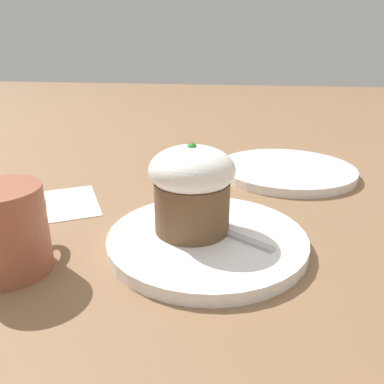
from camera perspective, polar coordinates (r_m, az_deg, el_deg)
The scene contains 7 objects.
ground_plane at distance 0.45m, azimuth 2.27°, elevation -8.04°, with size 4.00×4.00×0.00m, color #846042.
dessert_plate at distance 0.44m, azimuth 2.29°, elevation -7.19°, with size 0.23×0.23×0.01m.
carrot_cake at distance 0.43m, azimuth 0.00°, elevation 0.76°, with size 0.10×0.10×0.11m.
spoon at distance 0.45m, azimuth 3.86°, elevation -5.46°, with size 0.08×0.10×0.01m.
coffee_cup at distance 0.42m, azimuth -26.47°, elevation -5.15°, with size 0.12×0.08×0.09m.
side_plate at distance 0.71m, azimuth 14.11°, elevation 3.28°, with size 0.25×0.25×0.02m.
paper_napkin at distance 0.59m, azimuth -19.57°, elevation -1.71°, with size 0.16×0.16×0.00m.
Camera 1 is at (-0.39, -0.05, 0.22)m, focal length 35.00 mm.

